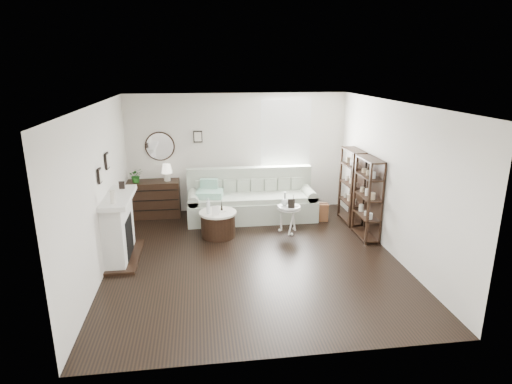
{
  "coord_description": "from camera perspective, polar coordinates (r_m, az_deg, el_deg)",
  "views": [
    {
      "loc": [
        -0.89,
        -6.91,
        3.28
      ],
      "look_at": [
        0.16,
        0.8,
        0.98
      ],
      "focal_mm": 30.0,
      "sensor_mm": 36.0,
      "label": 1
    }
  ],
  "objects": [
    {
      "name": "flask_ped",
      "position": [
        8.58,
        3.88,
        -0.94
      ],
      "size": [
        0.15,
        0.15,
        0.29
      ],
      "primitive_type": null,
      "color": "silver",
      "rests_on": "pedestal_table"
    },
    {
      "name": "room",
      "position": [
        9.89,
        1.83,
        6.69
      ],
      "size": [
        5.5,
        5.5,
        5.5
      ],
      "color": "black",
      "rests_on": "ground"
    },
    {
      "name": "suitcase",
      "position": [
        9.48,
        7.83,
        -2.67
      ],
      "size": [
        0.6,
        0.28,
        0.38
      ],
      "primitive_type": "cube",
      "rotation": [
        0.0,
        0.0,
        -0.16
      ],
      "color": "brown",
      "rests_on": "ground"
    },
    {
      "name": "table_lamp",
      "position": [
        9.68,
        -11.79,
        2.56
      ],
      "size": [
        0.25,
        0.25,
        0.38
      ],
      "primitive_type": null,
      "rotation": [
        0.0,
        0.0,
        -0.06
      ],
      "color": "beige",
      "rests_on": "dresser"
    },
    {
      "name": "card_frame_ped",
      "position": [
        8.49,
        4.74,
        -1.54
      ],
      "size": [
        0.15,
        0.08,
        0.18
      ],
      "primitive_type": "cube",
      "rotation": [
        -0.21,
        0.0,
        -0.21
      ],
      "color": "black",
      "rests_on": "pedestal_table"
    },
    {
      "name": "card_frame_drum",
      "position": [
        8.26,
        -5.43,
        -2.47
      ],
      "size": [
        0.15,
        0.09,
        0.18
      ],
      "primitive_type": "cube",
      "rotation": [
        -0.21,
        0.0,
        0.28
      ],
      "color": "white",
      "rests_on": "drum_table"
    },
    {
      "name": "drum_table",
      "position": [
        8.55,
        -5.07,
        -4.24
      ],
      "size": [
        0.74,
        0.74,
        0.51
      ],
      "rotation": [
        0.0,
        0.0,
        0.37
      ],
      "color": "black",
      "rests_on": "ground"
    },
    {
      "name": "eiffel_ped",
      "position": [
        8.64,
        4.99,
        -1.15
      ],
      "size": [
        0.13,
        0.13,
        0.2
      ],
      "primitive_type": null,
      "rotation": [
        0.0,
        0.0,
        -0.07
      ],
      "color": "black",
      "rests_on": "pedestal_table"
    },
    {
      "name": "sofa",
      "position": [
        9.53,
        -0.65,
        -1.35
      ],
      "size": [
        2.8,
        0.97,
        1.09
      ],
      "color": "#A6AF9C",
      "rests_on": "ground"
    },
    {
      "name": "shelf_unit_far",
      "position": [
        9.39,
        12.62,
        0.78
      ],
      "size": [
        0.3,
        0.8,
        1.6
      ],
      "color": "black",
      "rests_on": "ground"
    },
    {
      "name": "dresser",
      "position": [
        9.87,
        -13.65,
        -0.89
      ],
      "size": [
        1.22,
        0.53,
        0.82
      ],
      "color": "black",
      "rests_on": "ground"
    },
    {
      "name": "pedestal_table",
      "position": [
        8.64,
        4.42,
        -2.18
      ],
      "size": [
        0.47,
        0.47,
        0.57
      ],
      "rotation": [
        0.0,
        0.0,
        0.17
      ],
      "color": "white",
      "rests_on": "ground"
    },
    {
      "name": "quilt",
      "position": [
        9.25,
        -6.19,
        -0.24
      ],
      "size": [
        0.61,
        0.53,
        0.14
      ],
      "primitive_type": "cube",
      "rotation": [
        0.0,
        0.0,
        -0.15
      ],
      "color": "#23835D",
      "rests_on": "sofa"
    },
    {
      "name": "fireplace",
      "position": [
        7.85,
        -17.76,
        -4.77
      ],
      "size": [
        0.5,
        1.4,
        1.84
      ],
      "color": "silver",
      "rests_on": "ground"
    },
    {
      "name": "shelf_unit_near",
      "position": [
        8.59,
        14.66,
        -0.84
      ],
      "size": [
        0.3,
        0.8,
        1.6
      ],
      "color": "black",
      "rests_on": "ground"
    },
    {
      "name": "potted_plant",
      "position": [
        9.71,
        -15.7,
        2.14
      ],
      "size": [
        0.33,
        0.3,
        0.31
      ],
      "primitive_type": "imported",
      "rotation": [
        0.0,
        0.0,
        0.2
      ],
      "color": "#1E5A19",
      "rests_on": "dresser"
    },
    {
      "name": "eiffel_drum",
      "position": [
        8.49,
        -4.59,
        -1.89
      ],
      "size": [
        0.14,
        0.14,
        0.19
      ],
      "primitive_type": null,
      "rotation": [
        0.0,
        0.0,
        -0.34
      ],
      "color": "black",
      "rests_on": "drum_table"
    },
    {
      "name": "bottle_drum",
      "position": [
        8.33,
        -6.39,
        -1.84
      ],
      "size": [
        0.07,
        0.07,
        0.32
      ],
      "primitive_type": "cylinder",
      "color": "silver",
      "rests_on": "drum_table"
    }
  ]
}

